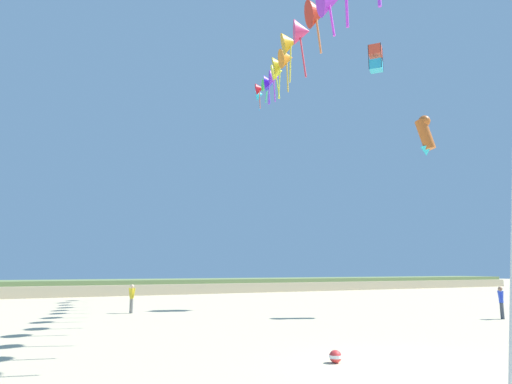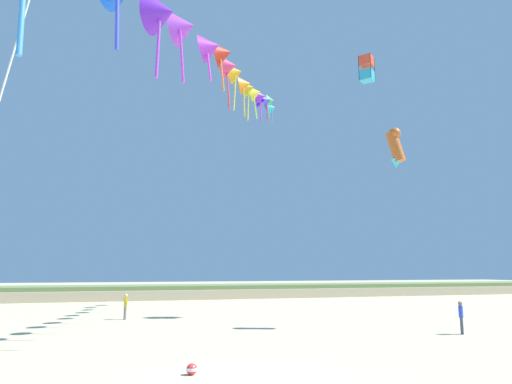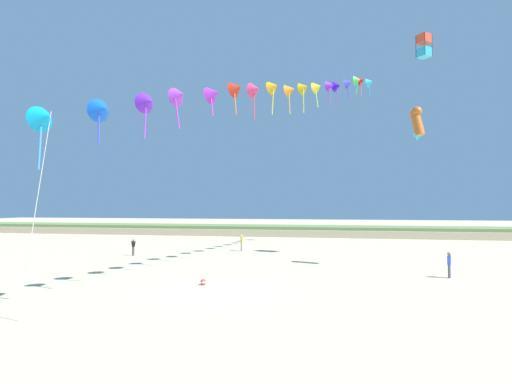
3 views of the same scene
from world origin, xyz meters
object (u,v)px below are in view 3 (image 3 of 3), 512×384
at_px(large_kite_low_lead, 424,46).
at_px(beach_ball, 203,282).
at_px(person_near_right, 133,246).
at_px(large_kite_mid_trail, 417,122).
at_px(person_near_left, 242,242).
at_px(person_mid_center, 449,263).

distance_m(large_kite_low_lead, beach_ball, 28.94).
bearing_deg(person_near_right, large_kite_low_lead, 5.40).
bearing_deg(beach_ball, large_kite_mid_trail, 31.92).
height_order(person_near_left, person_near_right, person_near_left).
height_order(person_near_right, beach_ball, person_near_right).
distance_m(person_near_left, large_kite_mid_trail, 21.04).
height_order(person_near_left, beach_ball, person_near_left).
bearing_deg(large_kite_low_lead, person_near_right, -174.60).
relative_size(person_near_left, large_kite_mid_trail, 0.66).
relative_size(person_near_right, large_kite_low_lead, 0.77).
distance_m(large_kite_low_lead, large_kite_mid_trail, 10.36).
distance_m(person_near_right, large_kite_low_lead, 32.84).
height_order(large_kite_low_lead, large_kite_mid_trail, large_kite_low_lead).
bearing_deg(large_kite_mid_trail, large_kite_low_lead, 73.08).
bearing_deg(beach_ball, large_kite_low_lead, 43.06).
xyz_separation_m(large_kite_low_lead, large_kite_mid_trail, (-1.86, -6.10, -8.16)).
xyz_separation_m(person_near_left, person_near_right, (-9.32, -5.78, -0.08)).
xyz_separation_m(large_kite_low_lead, beach_ball, (-15.87, -14.83, -19.13)).
bearing_deg(large_kite_low_lead, person_near_left, 169.73).
bearing_deg(beach_ball, person_mid_center, 19.46).
xyz_separation_m(person_near_right, large_kite_low_lead, (27.09, 2.56, 18.38)).
relative_size(person_near_right, large_kite_mid_trail, 0.61).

